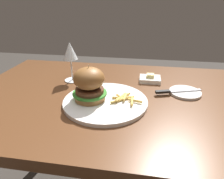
{
  "coord_description": "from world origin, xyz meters",
  "views": [
    {
      "loc": [
        0.03,
        -0.72,
        1.11
      ],
      "look_at": [
        -0.08,
        -0.05,
        0.78
      ],
      "focal_mm": 32.0,
      "sensor_mm": 36.0,
      "label": 1
    }
  ],
  "objects_px": {
    "main_plate": "(105,101)",
    "butter_dish": "(150,79)",
    "burger_sandwich": "(89,84)",
    "table_knife": "(174,91)",
    "bread_plate": "(185,92)",
    "wine_glass": "(70,53)"
  },
  "relations": [
    {
      "from": "main_plate",
      "to": "butter_dish",
      "type": "relative_size",
      "value": 3.27
    },
    {
      "from": "main_plate",
      "to": "butter_dish",
      "type": "distance_m",
      "value": 0.29
    },
    {
      "from": "burger_sandwich",
      "to": "table_knife",
      "type": "relative_size",
      "value": 0.71
    },
    {
      "from": "bread_plate",
      "to": "table_knife",
      "type": "relative_size",
      "value": 0.67
    },
    {
      "from": "bread_plate",
      "to": "butter_dish",
      "type": "xyz_separation_m",
      "value": [
        -0.14,
        0.11,
        0.01
      ]
    },
    {
      "from": "bread_plate",
      "to": "butter_dish",
      "type": "relative_size",
      "value": 1.33
    },
    {
      "from": "main_plate",
      "to": "wine_glass",
      "type": "height_order",
      "value": "wine_glass"
    },
    {
      "from": "burger_sandwich",
      "to": "wine_glass",
      "type": "bearing_deg",
      "value": 125.36
    },
    {
      "from": "bread_plate",
      "to": "table_knife",
      "type": "xyz_separation_m",
      "value": [
        -0.05,
        -0.02,
        0.01
      ]
    },
    {
      "from": "main_plate",
      "to": "bread_plate",
      "type": "height_order",
      "value": "main_plate"
    },
    {
      "from": "wine_glass",
      "to": "bread_plate",
      "type": "bearing_deg",
      "value": -6.53
    },
    {
      "from": "main_plate",
      "to": "burger_sandwich",
      "type": "xyz_separation_m",
      "value": [
        -0.06,
        -0.0,
        0.07
      ]
    },
    {
      "from": "main_plate",
      "to": "wine_glass",
      "type": "xyz_separation_m",
      "value": [
        -0.2,
        0.19,
        0.13
      ]
    },
    {
      "from": "burger_sandwich",
      "to": "butter_dish",
      "type": "height_order",
      "value": "burger_sandwich"
    },
    {
      "from": "wine_glass",
      "to": "butter_dish",
      "type": "bearing_deg",
      "value": 7.84
    },
    {
      "from": "bread_plate",
      "to": "butter_dish",
      "type": "distance_m",
      "value": 0.18
    },
    {
      "from": "main_plate",
      "to": "burger_sandwich",
      "type": "bearing_deg",
      "value": -177.23
    },
    {
      "from": "wine_glass",
      "to": "table_knife",
      "type": "bearing_deg",
      "value": -9.04
    },
    {
      "from": "main_plate",
      "to": "table_knife",
      "type": "relative_size",
      "value": 1.66
    },
    {
      "from": "burger_sandwich",
      "to": "bread_plate",
      "type": "relative_size",
      "value": 1.05
    },
    {
      "from": "bread_plate",
      "to": "butter_dish",
      "type": "height_order",
      "value": "butter_dish"
    },
    {
      "from": "main_plate",
      "to": "bread_plate",
      "type": "xyz_separation_m",
      "value": [
        0.31,
        0.13,
        -0.0
      ]
    }
  ]
}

